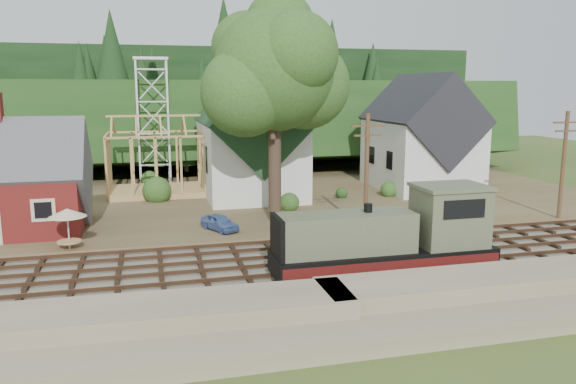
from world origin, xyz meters
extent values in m
plane|color=#384C1E|center=(0.00, 0.00, 0.00)|extent=(140.00, 140.00, 0.00)
cube|color=#7F7259|center=(0.00, -8.50, 0.00)|extent=(64.00, 5.00, 1.60)
cube|color=#726B5B|center=(0.00, 0.00, 0.08)|extent=(64.00, 11.00, 0.16)
cube|color=brown|center=(0.00, 18.00, 0.15)|extent=(64.00, 26.00, 0.30)
cube|color=#1E3F19|center=(0.00, 42.00, 0.00)|extent=(70.00, 28.96, 12.74)
cube|color=black|center=(0.00, 58.00, 0.00)|extent=(80.00, 20.00, 12.00)
cube|color=maroon|center=(-16.00, 11.00, 2.20)|extent=(10.00, 7.00, 3.80)
cube|color=#4C4C51|center=(-16.00, 11.00, 4.10)|extent=(10.80, 7.41, 7.41)
cube|color=silver|center=(2.00, 20.00, 3.50)|extent=(8.00, 12.00, 6.40)
cube|color=#17331B|center=(2.00, 20.00, 6.70)|extent=(8.40, 12.96, 8.40)
cube|color=silver|center=(2.00, 14.00, 8.70)|extent=(2.40, 2.40, 4.00)
cone|color=#17331B|center=(2.00, 14.00, 12.00)|extent=(5.37, 5.37, 2.60)
cube|color=silver|center=(18.00, 19.00, 3.50)|extent=(8.00, 10.00, 6.40)
cube|color=black|center=(18.00, 19.00, 6.70)|extent=(8.40, 10.80, 8.40)
cube|color=tan|center=(-6.00, 22.00, 0.55)|extent=(8.00, 6.00, 0.50)
cube|color=tan|center=(-6.00, 22.00, 7.20)|extent=(8.00, 0.18, 0.18)
cube|color=silver|center=(-7.40, 26.60, 6.30)|extent=(0.18, 0.18, 12.00)
cube|color=silver|center=(-4.60, 26.60, 6.30)|extent=(0.18, 0.18, 12.00)
cube|color=silver|center=(-7.40, 29.40, 6.30)|extent=(0.18, 0.18, 12.00)
cube|color=silver|center=(-4.60, 29.40, 6.30)|extent=(0.18, 0.18, 12.00)
cube|color=silver|center=(-6.00, 28.00, 12.30)|extent=(3.20, 3.20, 0.25)
cylinder|color=#38281E|center=(2.00, 10.00, 4.30)|extent=(0.90, 0.90, 8.00)
sphere|color=#2A4E1D|center=(2.00, 10.00, 10.80)|extent=(8.40, 8.40, 8.40)
sphere|color=#2A4E1D|center=(4.50, 11.00, 9.80)|extent=(6.40, 6.40, 6.40)
sphere|color=#2A4E1D|center=(-0.20, 9.20, 9.30)|extent=(6.00, 6.00, 6.00)
cylinder|color=#4C331E|center=(7.00, 5.20, 4.00)|extent=(0.28, 0.28, 8.00)
cube|color=#4C331E|center=(7.00, 5.20, 7.20)|extent=(2.20, 0.12, 0.12)
cube|color=#4C331E|center=(7.00, 5.20, 6.60)|extent=(1.80, 0.12, 0.12)
cylinder|color=#4C331E|center=(22.00, 5.20, 4.00)|extent=(0.28, 0.28, 8.00)
cube|color=#4C331E|center=(22.00, 5.20, 7.20)|extent=(2.20, 0.12, 0.12)
cube|color=#4C331E|center=(22.00, 5.20, 6.60)|extent=(1.80, 0.12, 0.12)
cube|color=black|center=(4.71, -3.00, 0.33)|extent=(11.34, 2.36, 0.33)
cube|color=black|center=(4.71, -3.00, 1.03)|extent=(11.34, 2.74, 1.04)
cube|color=#4F513B|center=(2.63, -3.00, 2.54)|extent=(6.80, 2.17, 1.98)
cube|color=#4F513B|center=(8.30, -3.00, 3.06)|extent=(3.40, 2.65, 3.02)
cube|color=#4F513B|center=(8.30, -3.00, 4.62)|extent=(3.59, 2.83, 0.19)
cube|color=black|center=(8.30, -4.34, 3.72)|extent=(2.27, 0.06, 0.94)
cube|color=#4B1110|center=(4.71, -4.39, 1.03)|extent=(11.34, 0.04, 0.66)
cube|color=#4B1110|center=(4.71, -1.61, 1.03)|extent=(11.34, 0.04, 0.66)
cylinder|color=black|center=(3.77, -3.00, 3.63)|extent=(0.42, 0.42, 0.66)
imported|color=#506EAB|center=(-2.28, 7.77, 0.84)|extent=(2.57, 3.40, 1.08)
imported|color=#B60E2C|center=(19.54, 14.42, 0.87)|extent=(4.44, 3.88, 1.14)
cylinder|color=silver|center=(-11.40, 5.58, 1.38)|extent=(0.10, 0.10, 2.17)
cylinder|color=tan|center=(-11.40, 5.58, 0.74)|extent=(1.38, 1.38, 0.08)
cone|color=beige|center=(-11.40, 5.58, 2.47)|extent=(2.17, 2.17, 0.49)
camera|label=1|loc=(-6.78, -28.36, 9.63)|focal=35.00mm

